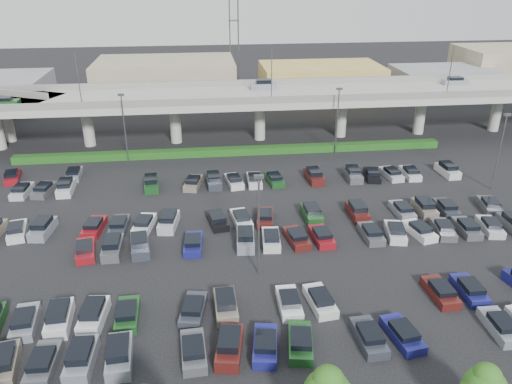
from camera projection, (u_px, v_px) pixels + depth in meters
ground at (250, 233)px, 55.39m from camera, size 280.00×280.00×0.00m
overpass at (228, 100)px, 81.33m from camera, size 150.00×13.00×15.80m
hedge at (233, 151)px, 77.72m from camera, size 66.00×1.60×1.10m
parked_cars at (242, 246)px, 51.61m from camera, size 63.16×41.67×1.67m
light_poles at (210, 176)px, 54.16m from camera, size 66.90×48.38×10.30m
distant_buildings at (276, 79)px, 110.88m from camera, size 138.00×24.00×9.00m
comm_tower at (234, 18)px, 116.03m from camera, size 2.40×2.40×30.00m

